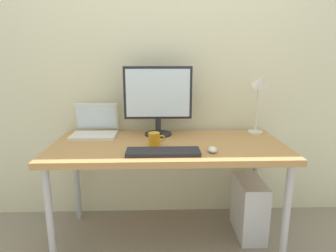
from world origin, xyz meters
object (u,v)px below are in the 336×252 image
Objects in this scene: monitor at (158,97)px; computer_tower at (249,207)px; mouse at (212,149)px; coffee_mug at (154,139)px; keyboard at (163,152)px; desk at (168,152)px; desk_lamp at (260,91)px; laptop at (95,127)px.

computer_tower is (0.66, -0.18, -0.79)m from monitor.
mouse is 0.21× the size of computer_tower.
coffee_mug is 0.88m from computer_tower.
monitor reaches higher than coffee_mug.
keyboard is at bearing -86.10° from monitor.
desk is 0.81m from desk_lamp.
mouse is 0.38m from coffee_mug.
desk is at bearing -161.79° from desk_lamp.
keyboard reaches higher than desk.
laptop is 0.76× the size of computer_tower.
laptop is 0.67m from keyboard.
coffee_mug is (-0.35, 0.15, 0.03)m from mouse.
desk is 4.83× the size of laptop.
desk_lamp is (0.74, 0.00, 0.04)m from monitor.
monitor is 4.54× the size of coffee_mug.
keyboard is 0.18m from coffee_mug.
keyboard is at bearing -72.29° from coffee_mug.
monitor is at bearing -179.94° from desk_lamp.
monitor is 1.14× the size of keyboard.
keyboard is 1.05× the size of computer_tower.
mouse is at bearing -35.99° from desk.
desk_lamp is (1.21, -0.02, 0.27)m from laptop.
laptop is 1.27m from computer_tower.
desk_lamp reaches higher than mouse.
monitor is 0.52m from laptop.
laptop reaches higher than computer_tower.
mouse is 0.66m from computer_tower.
coffee_mug is at bearing -95.33° from monitor.
monitor is 0.51m from keyboard.
desk_lamp reaches higher than computer_tower.
computer_tower is at bearing -10.05° from laptop.
laptop is (-0.47, 0.02, -0.22)m from monitor.
computer_tower is at bearing -15.51° from monitor.
mouse reaches higher than keyboard.
desk is at bearing 144.01° from mouse.
monitor is at bearing 128.63° from mouse.
keyboard is (0.03, -0.43, -0.27)m from monitor.
desk_lamp is (0.67, 0.22, 0.38)m from desk.
computer_tower is at bearing 34.92° from mouse.
coffee_mug is at bearing -173.22° from computer_tower.
coffee_mug is at bearing 107.71° from keyboard.
keyboard is at bearing -175.95° from mouse.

